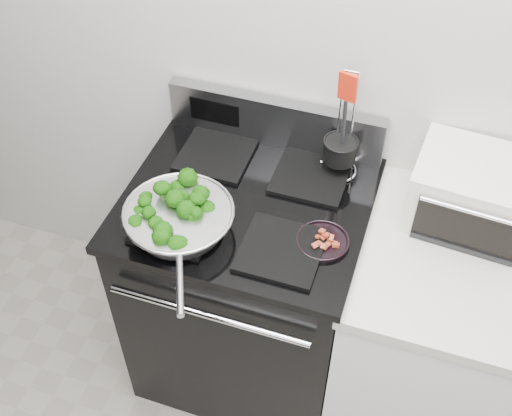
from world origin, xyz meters
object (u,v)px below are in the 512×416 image
at_px(gas_range, 248,285).
at_px(skillet, 179,219).
at_px(toaster_oven, 477,194).
at_px(utensil_holder, 339,155).
at_px(bacon_plate, 323,239).

relative_size(gas_range, skillet, 2.20).
bearing_deg(toaster_oven, utensil_holder, 177.86).
distance_m(skillet, utensil_holder, 0.57).
height_order(gas_range, bacon_plate, gas_range).
relative_size(bacon_plate, utensil_holder, 0.41).
xyz_separation_m(bacon_plate, toaster_oven, (0.41, 0.27, 0.06)).
xyz_separation_m(gas_range, bacon_plate, (0.28, -0.10, 0.48)).
bearing_deg(bacon_plate, utensil_holder, 95.49).
xyz_separation_m(gas_range, toaster_oven, (0.69, 0.17, 0.54)).
bearing_deg(gas_range, skillet, -128.05).
height_order(skillet, bacon_plate, skillet).
bearing_deg(toaster_oven, gas_range, -161.57).
distance_m(gas_range, utensil_holder, 0.63).
height_order(bacon_plate, utensil_holder, utensil_holder).
height_order(gas_range, utensil_holder, utensil_holder).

